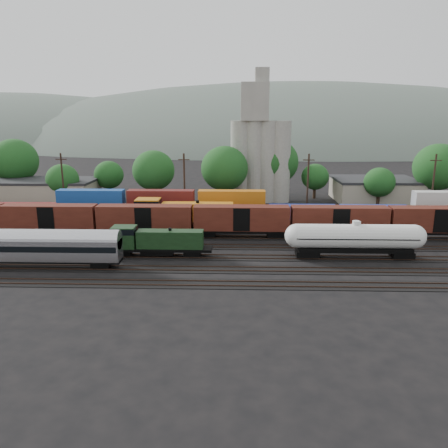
{
  "coord_description": "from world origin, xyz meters",
  "views": [
    {
      "loc": [
        -1.77,
        -62.35,
        18.91
      ],
      "look_at": [
        -3.66,
        2.0,
        3.0
      ],
      "focal_mm": 35.0,
      "sensor_mm": 36.0,
      "label": 1
    }
  ],
  "objects_px": {
    "green_locomotive": "(151,241)",
    "orange_locomotive": "(178,213)",
    "passenger_coach": "(37,245)",
    "grain_silo": "(260,152)",
    "tank_car_a": "(356,238)"
  },
  "relations": [
    {
      "from": "tank_car_a",
      "to": "passenger_coach",
      "type": "height_order",
      "value": "tank_car_a"
    },
    {
      "from": "tank_car_a",
      "to": "orange_locomotive",
      "type": "xyz_separation_m",
      "value": [
        -26.25,
        15.0,
        -0.06
      ]
    },
    {
      "from": "orange_locomotive",
      "to": "tank_car_a",
      "type": "bearing_deg",
      "value": -29.74
    },
    {
      "from": "green_locomotive",
      "to": "tank_car_a",
      "type": "xyz_separation_m",
      "value": [
        27.93,
        -0.0,
        0.59
      ]
    },
    {
      "from": "tank_car_a",
      "to": "green_locomotive",
      "type": "bearing_deg",
      "value": 180.0
    },
    {
      "from": "green_locomotive",
      "to": "grain_silo",
      "type": "height_order",
      "value": "grain_silo"
    },
    {
      "from": "tank_car_a",
      "to": "passenger_coach",
      "type": "bearing_deg",
      "value": -173.13
    },
    {
      "from": "tank_car_a",
      "to": "orange_locomotive",
      "type": "relative_size",
      "value": 0.93
    },
    {
      "from": "passenger_coach",
      "to": "orange_locomotive",
      "type": "xyz_separation_m",
      "value": [
        15.27,
        20.0,
        -0.14
      ]
    },
    {
      "from": "green_locomotive",
      "to": "orange_locomotive",
      "type": "xyz_separation_m",
      "value": [
        1.67,
        15.0,
        0.54
      ]
    },
    {
      "from": "grain_silo",
      "to": "passenger_coach",
      "type": "bearing_deg",
      "value": -123.43
    },
    {
      "from": "green_locomotive",
      "to": "tank_car_a",
      "type": "distance_m",
      "value": 27.93
    },
    {
      "from": "green_locomotive",
      "to": "tank_car_a",
      "type": "height_order",
      "value": "tank_car_a"
    },
    {
      "from": "passenger_coach",
      "to": "grain_silo",
      "type": "height_order",
      "value": "grain_silo"
    },
    {
      "from": "green_locomotive",
      "to": "passenger_coach",
      "type": "height_order",
      "value": "passenger_coach"
    }
  ]
}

